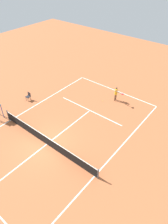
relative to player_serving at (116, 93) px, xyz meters
name	(u,v)px	position (x,y,z in m)	size (l,w,h in m)	color
ground_plane	(47,144)	(1.10, 9.46, -1.01)	(60.00, 60.00, 0.00)	#B76038
court_lines	(47,144)	(1.10, 9.46, -1.01)	(10.48, 22.62, 0.01)	white
tennis_net	(46,140)	(1.10, 9.46, -0.51)	(11.08, 0.10, 1.07)	#4C4C51
player_serving	(116,93)	(0.00, 0.00, 0.00)	(1.26, 0.65, 1.70)	brown
tennis_ball	(103,101)	(1.03, 1.03, -0.98)	(0.07, 0.07, 0.07)	#CCE033
courtside_chair_mid	(28,96)	(7.64, 6.04, -0.48)	(0.44, 0.46, 0.95)	#262626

